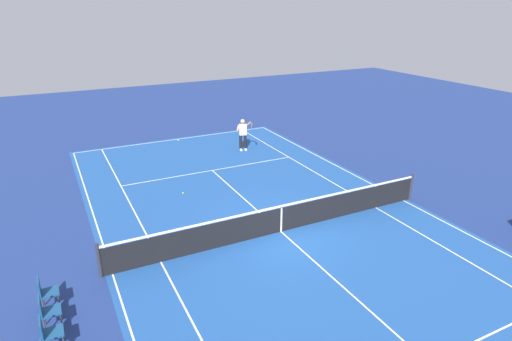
{
  "coord_description": "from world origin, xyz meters",
  "views": [
    {
      "loc": [
        -11.08,
        6.48,
        7.17
      ],
      "look_at": [
        3.41,
        -0.77,
        0.9
      ],
      "focal_mm": 30.25,
      "sensor_mm": 36.0,
      "label": 1
    }
  ],
  "objects": [
    {
      "name": "ground_plane",
      "position": [
        0.0,
        0.0,
        0.0
      ],
      "size": [
        60.0,
        60.0,
        0.0
      ],
      "primitive_type": "plane",
      "color": "navy"
    },
    {
      "name": "tennis_net",
      "position": [
        0.0,
        0.0,
        0.49
      ],
      "size": [
        0.1,
        11.7,
        1.08
      ],
      "color": "#2D2D33",
      "rests_on": "ground_plane"
    },
    {
      "name": "spectator_chair_5",
      "position": [
        -1.6,
        7.18,
        0.52
      ],
      "size": [
        0.44,
        0.44,
        0.88
      ],
      "color": "#38383D",
      "rests_on": "ground_plane"
    },
    {
      "name": "spectator_chair_6",
      "position": [
        -0.81,
        7.18,
        0.52
      ],
      "size": [
        0.44,
        0.44,
        0.88
      ],
      "color": "#38383D",
      "rests_on": "ground_plane"
    },
    {
      "name": "spectator_chair_4",
      "position": [
        -2.39,
        7.18,
        0.52
      ],
      "size": [
        0.44,
        0.44,
        0.88
      ],
      "color": "#38383D",
      "rests_on": "ground_plane"
    },
    {
      "name": "tennis_ball",
      "position": [
        4.47,
        2.01,
        0.03
      ],
      "size": [
        0.07,
        0.07,
        0.07
      ],
      "primitive_type": "sphere",
      "color": "#CCE01E",
      "rests_on": "ground_plane"
    },
    {
      "name": "court_slab",
      "position": [
        0.0,
        0.0,
        0.0
      ],
      "size": [
        24.2,
        11.4,
        0.0
      ],
      "primitive_type": "cube",
      "color": "#1E4C93",
      "rests_on": "ground_plane"
    },
    {
      "name": "court_line_markings",
      "position": [
        0.0,
        0.0,
        0.0
      ],
      "size": [
        23.85,
        11.05,
        0.01
      ],
      "color": "white",
      "rests_on": "ground_plane"
    },
    {
      "name": "tennis_player_near",
      "position": [
        8.48,
        -2.55,
        0.93
      ],
      "size": [
        1.16,
        0.75,
        1.7
      ],
      "color": "black",
      "rests_on": "ground_plane"
    }
  ]
}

